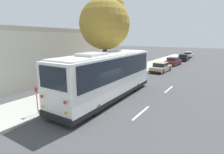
# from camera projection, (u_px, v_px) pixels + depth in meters

# --- Properties ---
(ground_plane) EXTENTS (160.00, 160.00, 0.00)m
(ground_plane) POSITION_uv_depth(u_px,v_px,m) (104.00, 105.00, 11.87)
(ground_plane) COLOR #474749
(sidewalk_slab) EXTENTS (80.00, 3.51, 0.15)m
(sidewalk_slab) POSITION_uv_depth(u_px,v_px,m) (65.00, 94.00, 13.88)
(sidewalk_slab) COLOR #B2AFA8
(sidewalk_slab) RESTS_ON ground
(curb_strip) EXTENTS (80.00, 0.14, 0.15)m
(curb_strip) POSITION_uv_depth(u_px,v_px,m) (82.00, 99.00, 12.90)
(curb_strip) COLOR #9D9A94
(curb_strip) RESTS_ON ground
(shuttle_bus) EXTENTS (10.15, 2.88, 3.55)m
(shuttle_bus) POSITION_uv_depth(u_px,v_px,m) (108.00, 74.00, 12.81)
(shuttle_bus) COLOR white
(shuttle_bus) RESTS_ON ground
(parked_sedan_tan) EXTENTS (4.33, 1.89, 1.26)m
(parked_sedan_tan) POSITION_uv_depth(u_px,v_px,m) (161.00, 67.00, 23.56)
(parked_sedan_tan) COLOR tan
(parked_sedan_tan) RESTS_ON ground
(parked_sedan_maroon) EXTENTS (4.24, 2.00, 1.30)m
(parked_sedan_maroon) POSITION_uv_depth(u_px,v_px,m) (173.00, 62.00, 29.04)
(parked_sedan_maroon) COLOR maroon
(parked_sedan_maroon) RESTS_ON ground
(parked_sedan_black) EXTENTS (4.51, 1.94, 1.27)m
(parked_sedan_black) POSITION_uv_depth(u_px,v_px,m) (183.00, 58.00, 34.90)
(parked_sedan_black) COLOR black
(parked_sedan_black) RESTS_ON ground
(parked_sedan_white) EXTENTS (4.26, 2.08, 1.29)m
(parked_sedan_white) POSITION_uv_depth(u_px,v_px,m) (188.00, 55.00, 40.61)
(parked_sedan_white) COLOR silver
(parked_sedan_white) RESTS_ON ground
(street_tree) EXTENTS (4.41, 4.41, 8.36)m
(street_tree) POSITION_uv_depth(u_px,v_px,m) (105.00, 21.00, 15.27)
(street_tree) COLOR brown
(street_tree) RESTS_ON sidewalk_slab
(sign_post_near) EXTENTS (0.06, 0.22, 1.59)m
(sign_post_near) POSITION_uv_depth(u_px,v_px,m) (37.00, 100.00, 10.04)
(sign_post_near) COLOR gray
(sign_post_near) RESTS_ON sidewalk_slab
(sign_post_far) EXTENTS (0.06, 0.06, 1.35)m
(sign_post_far) POSITION_uv_depth(u_px,v_px,m) (62.00, 94.00, 11.57)
(sign_post_far) COLOR gray
(sign_post_far) RESTS_ON sidewalk_slab
(building_backdrop) EXTENTS (22.22, 7.81, 5.41)m
(building_backdrop) POSITION_uv_depth(u_px,v_px,m) (2.00, 59.00, 16.57)
(building_backdrop) COLOR beige
(building_backdrop) RESTS_ON ground
(lane_stripe_mid) EXTENTS (2.40, 0.14, 0.01)m
(lane_stripe_mid) POSITION_uv_depth(u_px,v_px,m) (141.00, 113.00, 10.67)
(lane_stripe_mid) COLOR silver
(lane_stripe_mid) RESTS_ON ground
(lane_stripe_ahead) EXTENTS (2.40, 0.14, 0.01)m
(lane_stripe_ahead) POSITION_uv_depth(u_px,v_px,m) (169.00, 89.00, 15.56)
(lane_stripe_ahead) COLOR silver
(lane_stripe_ahead) RESTS_ON ground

